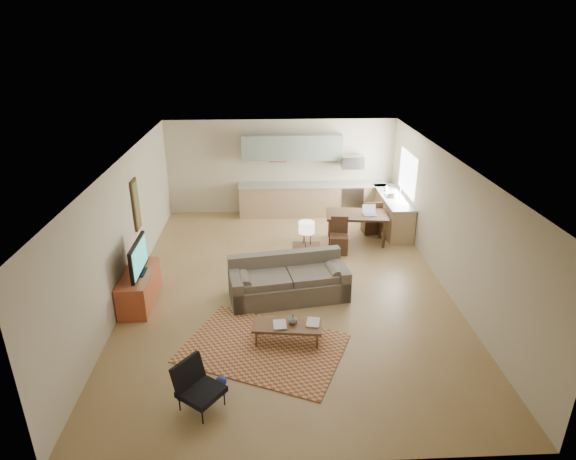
{
  "coord_description": "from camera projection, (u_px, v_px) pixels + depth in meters",
  "views": [
    {
      "loc": [
        -0.43,
        -8.89,
        5.02
      ],
      "look_at": [
        0.0,
        0.3,
        1.15
      ],
      "focal_mm": 30.0,
      "sensor_mm": 36.0,
      "label": 1
    }
  ],
  "objects": [
    {
      "name": "room",
      "position": [
        289.0,
        227.0,
        9.62
      ],
      "size": [
        9.0,
        9.0,
        9.0
      ],
      "color": "olive",
      "rests_on": "ground"
    },
    {
      "name": "kitchen_counter_back",
      "position": [
        313.0,
        199.0,
        13.86
      ],
      "size": [
        4.26,
        0.64,
        0.92
      ],
      "primitive_type": null,
      "color": "#9F825A",
      "rests_on": "ground"
    },
    {
      "name": "kitchen_counter_right",
      "position": [
        392.0,
        213.0,
        12.86
      ],
      "size": [
        0.64,
        2.26,
        0.92
      ],
      "primitive_type": null,
      "color": "#9F825A",
      "rests_on": "ground"
    },
    {
      "name": "kitchen_range",
      "position": [
        351.0,
        199.0,
        13.91
      ],
      "size": [
        0.62,
        0.62,
        0.9
      ],
      "primitive_type": "cube",
      "color": "#A5A8AD",
      "rests_on": "ground"
    },
    {
      "name": "kitchen_microwave",
      "position": [
        352.0,
        162.0,
        13.5
      ],
      "size": [
        0.62,
        0.4,
        0.35
      ],
      "primitive_type": "cube",
      "color": "#A5A8AD",
      "rests_on": "room"
    },
    {
      "name": "upper_cabinets",
      "position": [
        292.0,
        147.0,
        13.39
      ],
      "size": [
        2.8,
        0.34,
        0.7
      ],
      "primitive_type": "cube",
      "color": "gray",
      "rests_on": "room"
    },
    {
      "name": "window_right",
      "position": [
        407.0,
        173.0,
        12.45
      ],
      "size": [
        0.02,
        1.4,
        1.05
      ],
      "primitive_type": "cube",
      "color": "white",
      "rests_on": "room"
    },
    {
      "name": "wall_art_left",
      "position": [
        136.0,
        205.0,
        10.24
      ],
      "size": [
        0.06,
        0.42,
        1.1
      ],
      "primitive_type": null,
      "color": "olive",
      "rests_on": "room"
    },
    {
      "name": "triptych",
      "position": [
        278.0,
        153.0,
        13.58
      ],
      "size": [
        1.7,
        0.04,
        0.5
      ],
      "primitive_type": null,
      "color": "beige",
      "rests_on": "room"
    },
    {
      "name": "rug",
      "position": [
        263.0,
        348.0,
        8.16
      ],
      "size": [
        3.1,
        2.69,
        0.02
      ],
      "primitive_type": "cube",
      "rotation": [
        0.0,
        0.0,
        -0.41
      ],
      "color": "brown",
      "rests_on": "floor"
    },
    {
      "name": "sofa",
      "position": [
        289.0,
        279.0,
        9.55
      ],
      "size": [
        2.56,
        1.44,
        0.84
      ],
      "primitive_type": null,
      "rotation": [
        0.0,
        0.0,
        0.17
      ],
      "color": "#62574A",
      "rests_on": "floor"
    },
    {
      "name": "coffee_table",
      "position": [
        287.0,
        333.0,
        8.26
      ],
      "size": [
        1.23,
        0.6,
        0.36
      ],
      "primitive_type": null,
      "rotation": [
        0.0,
        0.0,
        -0.12
      ],
      "color": "#54351D",
      "rests_on": "floor"
    },
    {
      "name": "book_a",
      "position": [
        273.0,
        325.0,
        8.16
      ],
      "size": [
        0.25,
        0.31,
        0.03
      ],
      "primitive_type": "imported",
      "rotation": [
        0.0,
        0.0,
        0.04
      ],
      "color": "maroon",
      "rests_on": "coffee_table"
    },
    {
      "name": "book_b",
      "position": [
        307.0,
        322.0,
        8.25
      ],
      "size": [
        0.33,
        0.38,
        0.02
      ],
      "primitive_type": "imported",
      "rotation": [
        0.0,
        0.0,
        -0.19
      ],
      "color": "navy",
      "rests_on": "coffee_table"
    },
    {
      "name": "vase",
      "position": [
        293.0,
        319.0,
        8.19
      ],
      "size": [
        0.24,
        0.24,
        0.17
      ],
      "primitive_type": "imported",
      "rotation": [
        0.0,
        0.0,
        0.23
      ],
      "color": "black",
      "rests_on": "coffee_table"
    },
    {
      "name": "armchair",
      "position": [
        201.0,
        388.0,
        6.75
      ],
      "size": [
        0.87,
        0.87,
        0.71
      ],
      "primitive_type": null,
      "rotation": [
        0.0,
        0.0,
        0.91
      ],
      "color": "black",
      "rests_on": "floor"
    },
    {
      "name": "tv_credenza",
      "position": [
        139.0,
        288.0,
        9.4
      ],
      "size": [
        0.55,
        1.42,
        0.66
      ],
      "primitive_type": null,
      "color": "#9C4024",
      "rests_on": "floor"
    },
    {
      "name": "tv",
      "position": [
        138.0,
        258.0,
        9.15
      ],
      "size": [
        0.11,
        1.1,
        0.66
      ],
      "primitive_type": null,
      "color": "black",
      "rests_on": "tv_credenza"
    },
    {
      "name": "console_table",
      "position": [
        306.0,
        260.0,
        10.5
      ],
      "size": [
        0.62,
        0.44,
        0.7
      ],
      "primitive_type": null,
      "rotation": [
        0.0,
        0.0,
        -0.06
      ],
      "color": "#342115",
      "rests_on": "floor"
    },
    {
      "name": "table_lamp",
      "position": [
        307.0,
        233.0,
        10.25
      ],
      "size": [
        0.38,
        0.38,
        0.56
      ],
      "primitive_type": null,
      "rotation": [
        0.0,
        0.0,
        -0.14
      ],
      "color": "beige",
      "rests_on": "console_table"
    },
    {
      "name": "dining_table",
      "position": [
        356.0,
        228.0,
        12.08
      ],
      "size": [
        1.59,
        1.01,
        0.77
      ],
      "primitive_type": null,
      "rotation": [
        0.0,
        0.0,
        -0.1
      ],
      "color": "#342115",
      "rests_on": "floor"
    },
    {
      "name": "dining_chair_near",
      "position": [
        339.0,
        236.0,
        11.48
      ],
      "size": [
        0.46,
        0.48,
        0.87
      ],
      "primitive_type": null,
      "rotation": [
        0.0,
        0.0,
        -0.11
      ],
      "color": "#342115",
      "rests_on": "floor"
    },
    {
      "name": "dining_chair_far",
      "position": [
        372.0,
        216.0,
        12.63
      ],
      "size": [
        0.47,
        0.49,
        0.91
      ],
      "primitive_type": null,
      "rotation": [
        0.0,
        0.0,
        3.21
      ],
      "color": "#342115",
      "rests_on": "floor"
    },
    {
      "name": "laptop",
      "position": [
        370.0,
        210.0,
        11.81
      ],
      "size": [
        0.33,
        0.26,
        0.24
      ],
      "primitive_type": null,
      "rotation": [
        0.0,
        0.0,
        0.05
      ],
      "color": "#A5A8AD",
      "rests_on": "dining_table"
    },
    {
      "name": "soap_bottle",
      "position": [
        387.0,
        188.0,
        13.04
      ],
      "size": [
        0.12,
        0.12,
        0.19
      ],
      "primitive_type": "imported",
      "rotation": [
        0.0,
        0.0,
        0.18
      ],
      "color": "beige",
      "rests_on": "kitchen_counter_right"
    }
  ]
}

